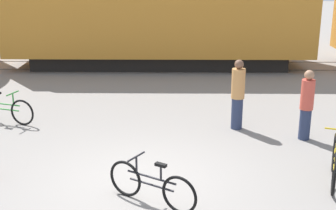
{
  "coord_description": "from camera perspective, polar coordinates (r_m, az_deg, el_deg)",
  "views": [
    {
      "loc": [
        0.57,
        -7.93,
        3.95
      ],
      "look_at": [
        0.45,
        1.23,
        1.1
      ],
      "focal_mm": 50.0,
      "sensor_mm": 36.0,
      "label": 1
    }
  ],
  "objects": [
    {
      "name": "bicycle_black",
      "position": [
        7.92,
        -2.05,
        -9.74
      ],
      "size": [
        1.52,
        0.96,
        0.82
      ],
      "color": "black",
      "rests_on": "ground_plane"
    },
    {
      "name": "person_in_tan",
      "position": [
        11.33,
        8.5,
        1.29
      ],
      "size": [
        0.32,
        0.32,
        1.71
      ],
      "rotation": [
        0.0,
        0.0,
        6.25
      ],
      "color": "#283351",
      "rests_on": "ground_plane"
    },
    {
      "name": "bicycle_green",
      "position": [
        12.43,
        -19.26,
        -0.53
      ],
      "size": [
        1.61,
        0.6,
        0.82
      ],
      "color": "black",
      "rests_on": "ground_plane"
    },
    {
      "name": "rail_near",
      "position": [
        17.59,
        -1.12,
        4.33
      ],
      "size": [
        48.65,
        0.07,
        0.01
      ],
      "primitive_type": "cube",
      "color": "#4C4238",
      "rests_on": "ground_plane"
    },
    {
      "name": "person_in_red",
      "position": [
        10.99,
        16.54,
        0.04
      ],
      "size": [
        0.3,
        0.3,
        1.62
      ],
      "rotation": [
        0.0,
        0.0,
        2.86
      ],
      "color": "#283351",
      "rests_on": "ground_plane"
    },
    {
      "name": "ground_plane",
      "position": [
        8.88,
        -3.04,
        -9.16
      ],
      "size": [
        80.0,
        80.0,
        0.0
      ],
      "primitive_type": "plane",
      "color": "gray"
    },
    {
      "name": "bicycle_yellow",
      "position": [
        9.17,
        19.63,
        -6.53
      ],
      "size": [
        0.61,
        1.69,
        0.96
      ],
      "color": "black",
      "rests_on": "ground_plane"
    },
    {
      "name": "rail_far",
      "position": [
        18.99,
        -0.98,
        5.3
      ],
      "size": [
        48.65,
        0.07,
        0.01
      ],
      "primitive_type": "cube",
      "color": "#4C4238",
      "rests_on": "ground_plane"
    }
  ]
}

